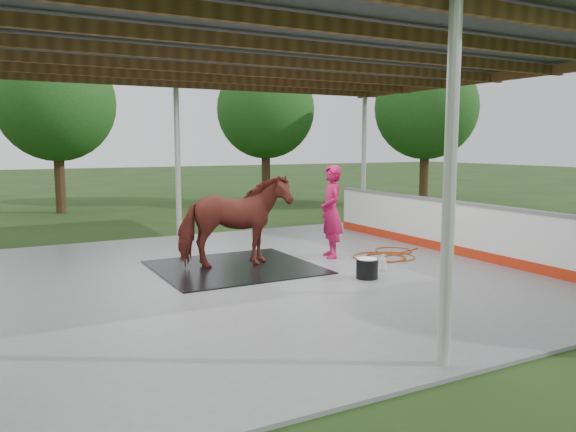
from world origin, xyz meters
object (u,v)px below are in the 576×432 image
horse (234,221)px  wash_bucket (367,268)px  handler (331,212)px  dasher_board (449,228)px

horse → wash_bucket: horse is taller
horse → handler: (2.17, -0.01, 0.06)m
dasher_board → horse: (-4.73, 0.76, 0.36)m
wash_bucket → horse: bearing=132.3°
dasher_board → handler: (-2.56, 0.75, 0.42)m
wash_bucket → handler: bearing=76.7°
dasher_board → horse: bearing=170.9°
dasher_board → handler: handler is taller
horse → wash_bucket: (1.73, -1.90, -0.72)m
horse → handler: size_ratio=1.08×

